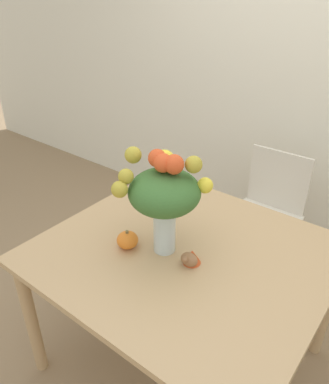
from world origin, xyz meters
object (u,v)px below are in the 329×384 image
pumpkin (127,240)px  turkey_figurine (191,258)px  flower_vase (164,193)px  dining_chair_near_window (266,215)px

pumpkin → turkey_figurine: (0.29, 0.08, -0.01)m
flower_vase → pumpkin: flower_vase is taller
pumpkin → dining_chair_near_window: size_ratio=0.11×
pumpkin → turkey_figurine: bearing=15.5°
flower_vase → turkey_figurine: (0.15, -0.01, -0.26)m
flower_vase → turkey_figurine: 0.30m
pumpkin → dining_chair_near_window: 1.14m
flower_vase → pumpkin: 0.30m
turkey_figurine → pumpkin: bearing=-164.5°
flower_vase → turkey_figurine: bearing=-4.4°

